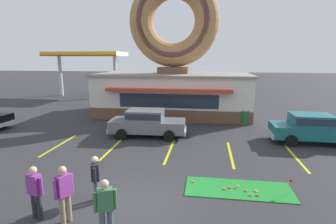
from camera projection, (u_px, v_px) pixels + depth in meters
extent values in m
plane|color=#2D2D30|center=(130.00, 203.00, 8.43)|extent=(160.00, 160.00, 0.00)
cube|color=brown|center=(173.00, 108.00, 21.96)|extent=(12.00, 6.00, 0.90)
cube|color=silver|center=(173.00, 89.00, 21.63)|extent=(12.00, 6.00, 2.30)
cube|color=gray|center=(173.00, 74.00, 21.38)|extent=(12.30, 6.30, 0.16)
cube|color=red|center=(167.00, 90.00, 18.38)|extent=(9.00, 0.60, 0.20)
cube|color=#232D3D|center=(168.00, 101.00, 18.81)|extent=(7.20, 0.03, 1.00)
cube|color=brown|center=(173.00, 70.00, 21.32)|extent=(2.40, 1.80, 0.50)
torus|color=#B27F4C|center=(174.00, 21.00, 20.54)|extent=(7.10, 1.90, 7.10)
torus|color=#D8728C|center=(173.00, 21.00, 20.13)|extent=(6.25, 1.05, 6.24)
cube|color=#1E842D|center=(238.00, 189.00, 9.32)|extent=(3.73, 1.47, 0.03)
torus|color=#D17F47|center=(236.00, 188.00, 9.34)|extent=(0.13, 0.13, 0.04)
torus|color=#E5C666|center=(238.00, 186.00, 9.48)|extent=(0.13, 0.13, 0.04)
torus|color=#D17F47|center=(246.00, 191.00, 9.14)|extent=(0.13, 0.13, 0.04)
torus|color=brown|center=(258.00, 195.00, 8.83)|extent=(0.13, 0.13, 0.04)
torus|color=#E5C666|center=(256.00, 191.00, 9.13)|extent=(0.13, 0.13, 0.04)
torus|color=#D17F47|center=(225.00, 189.00, 9.27)|extent=(0.13, 0.13, 0.04)
torus|color=#D8667F|center=(230.00, 187.00, 9.38)|extent=(0.13, 0.13, 0.04)
torus|color=#D8667F|center=(251.00, 195.00, 8.85)|extent=(0.13, 0.13, 0.04)
torus|color=#D17F47|center=(193.00, 182.00, 9.80)|extent=(0.13, 0.13, 0.04)
sphere|color=white|center=(224.00, 188.00, 9.30)|extent=(0.04, 0.04, 0.04)
cylinder|color=silver|center=(288.00, 187.00, 8.89)|extent=(0.01, 0.01, 0.55)
cube|color=red|center=(291.00, 181.00, 8.84)|extent=(0.12, 0.01, 0.08)
cube|color=#196066|center=(313.00, 131.00, 14.32)|extent=(4.41, 1.79, 0.68)
cube|color=#196066|center=(312.00, 120.00, 14.22)|extent=(2.11, 1.57, 0.60)
cube|color=#232D3D|center=(312.00, 119.00, 14.21)|extent=(2.03, 1.60, 0.36)
cube|color=silver|center=(270.00, 134.00, 14.71)|extent=(0.11, 1.67, 0.24)
cylinder|color=black|center=(332.00, 134.00, 15.04)|extent=(0.64, 0.22, 0.64)
cylinder|color=black|center=(282.00, 132.00, 15.45)|extent=(0.64, 0.22, 0.64)
cylinder|color=black|center=(291.00, 141.00, 13.75)|extent=(0.64, 0.22, 0.64)
cube|color=silver|center=(5.00, 124.00, 16.82)|extent=(0.16, 1.67, 0.24)
cylinder|color=black|center=(5.00, 122.00, 17.84)|extent=(0.65, 0.24, 0.64)
cube|color=slate|center=(148.00, 125.00, 15.56)|extent=(4.47, 1.93, 0.68)
cube|color=slate|center=(145.00, 115.00, 15.45)|extent=(2.16, 1.64, 0.60)
cube|color=#232D3D|center=(145.00, 114.00, 15.45)|extent=(2.08, 1.66, 0.36)
cube|color=silver|center=(185.00, 130.00, 15.38)|extent=(0.16, 1.67, 0.24)
cube|color=silver|center=(112.00, 128.00, 15.85)|extent=(0.16, 1.67, 0.24)
cylinder|color=black|center=(172.00, 128.00, 16.34)|extent=(0.65, 0.24, 0.64)
cylinder|color=black|center=(169.00, 136.00, 14.63)|extent=(0.65, 0.24, 0.64)
cylinder|color=black|center=(129.00, 126.00, 16.64)|extent=(0.65, 0.24, 0.64)
cylinder|color=black|center=(122.00, 134.00, 14.92)|extent=(0.65, 0.24, 0.64)
cylinder|color=#7F7056|center=(62.00, 211.00, 7.29)|extent=(0.15, 0.15, 0.84)
cylinder|color=#7F7056|center=(69.00, 207.00, 7.45)|extent=(0.15, 0.15, 0.84)
cube|color=#8C3393|center=(64.00, 185.00, 7.23)|extent=(0.38, 0.45, 0.61)
cylinder|color=#8C3393|center=(55.00, 190.00, 7.03)|extent=(0.10, 0.10, 0.56)
cylinder|color=#8C3393|center=(71.00, 183.00, 7.43)|extent=(0.10, 0.10, 0.56)
sphere|color=tan|center=(62.00, 170.00, 7.14)|extent=(0.22, 0.22, 0.22)
cylinder|color=#474C66|center=(97.00, 189.00, 8.60)|extent=(0.15, 0.15, 0.76)
cylinder|color=#474C66|center=(96.00, 192.00, 8.41)|extent=(0.15, 0.15, 0.76)
cube|color=black|center=(96.00, 171.00, 8.37)|extent=(0.34, 0.43, 0.55)
cylinder|color=black|center=(97.00, 169.00, 8.62)|extent=(0.10, 0.10, 0.51)
cylinder|color=black|center=(95.00, 176.00, 8.13)|extent=(0.10, 0.10, 0.51)
sphere|color=beige|center=(95.00, 159.00, 8.29)|extent=(0.20, 0.20, 0.20)
cylinder|color=#474C66|center=(110.00, 223.00, 6.76)|extent=(0.15, 0.15, 0.80)
cube|color=#386B42|center=(105.00, 200.00, 6.59)|extent=(0.45, 0.39, 0.59)
cylinder|color=#386B42|center=(95.00, 202.00, 6.52)|extent=(0.10, 0.10, 0.54)
cylinder|color=#386B42|center=(115.00, 199.00, 6.68)|extent=(0.10, 0.10, 0.54)
sphere|color=beige|center=(104.00, 184.00, 6.50)|extent=(0.22, 0.22, 0.22)
cylinder|color=#232328|center=(34.00, 205.00, 7.61)|extent=(0.15, 0.15, 0.79)
cylinder|color=#232328|center=(39.00, 207.00, 7.53)|extent=(0.15, 0.15, 0.79)
cube|color=#8C3393|center=(34.00, 184.00, 7.43)|extent=(0.43, 0.33, 0.58)
cylinder|color=#8C3393|center=(28.00, 183.00, 7.53)|extent=(0.10, 0.10, 0.53)
cylinder|color=#8C3393|center=(41.00, 187.00, 7.34)|extent=(0.10, 0.10, 0.53)
sphere|color=beige|center=(33.00, 170.00, 7.35)|extent=(0.21, 0.21, 0.21)
cylinder|color=#1E662D|center=(245.00, 118.00, 18.36)|extent=(0.56, 0.56, 0.95)
torus|color=#123D1B|center=(245.00, 111.00, 18.26)|extent=(0.57, 0.57, 0.05)
cylinder|color=silver|center=(61.00, 76.00, 32.05)|extent=(0.40, 0.40, 4.80)
cylinder|color=silver|center=(115.00, 77.00, 31.04)|extent=(0.40, 0.40, 4.80)
cube|color=silver|center=(86.00, 54.00, 31.00)|extent=(9.00, 4.40, 0.50)
cube|color=yellow|center=(77.00, 54.00, 28.85)|extent=(9.00, 0.04, 0.44)
cube|color=red|center=(77.00, 55.00, 28.86)|extent=(9.00, 0.04, 0.12)
cube|color=yellow|center=(59.00, 145.00, 14.06)|extent=(0.12, 3.60, 0.01)
cube|color=yellow|center=(113.00, 148.00, 13.63)|extent=(0.12, 3.60, 0.01)
cube|color=yellow|center=(170.00, 151.00, 13.19)|extent=(0.12, 3.60, 0.01)
cube|color=yellow|center=(230.00, 154.00, 12.76)|extent=(0.12, 3.60, 0.01)
cube|color=yellow|center=(296.00, 157.00, 12.33)|extent=(0.12, 3.60, 0.01)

